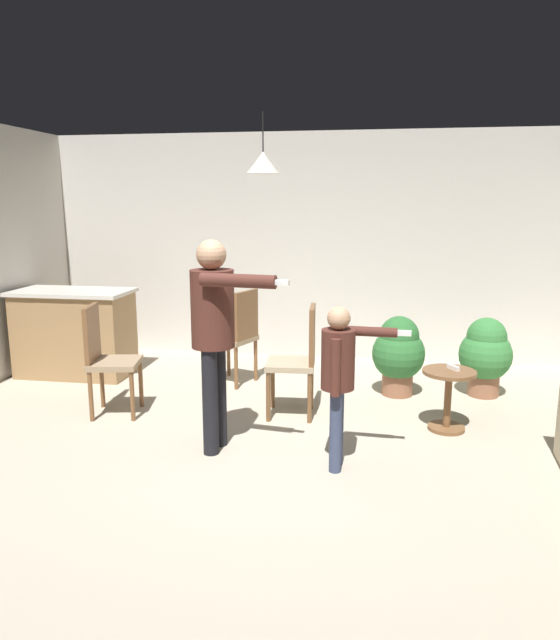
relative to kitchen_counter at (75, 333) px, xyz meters
The scene contains 13 objects.
ground 3.17m from the kitchen_counter, 38.54° to the right, with size 7.68×7.68×0.00m, color #B2A893.
wall_back 2.88m from the kitchen_counter, 27.01° to the left, with size 6.40×0.10×2.70m, color beige.
kitchen_counter is the anchor object (origin of this frame).
side_table_by_couch 4.01m from the kitchen_counter, 14.50° to the right, with size 0.44×0.44×0.52m.
person_adult 2.74m from the kitchen_counter, 39.39° to the right, with size 0.78×0.54×1.63m.
person_child 3.57m from the kitchen_counter, 31.88° to the right, with size 0.62×0.34×1.19m.
dining_chair_by_counter 1.85m from the kitchen_counter, ahead, with size 0.55×0.55×1.00m.
dining_chair_near_wall 2.74m from the kitchen_counter, 18.35° to the right, with size 0.45×0.45×1.00m.
dining_chair_centre_back 1.43m from the kitchen_counter, 50.87° to the right, with size 0.49×0.49×1.00m.
potted_plant_corner 3.50m from the kitchen_counter, ahead, with size 0.52×0.52×0.80m.
potted_plant_by_wall 4.34m from the kitchen_counter, ahead, with size 0.51×0.51×0.79m.
spare_remote_on_table 4.03m from the kitchen_counter, 13.93° to the right, with size 0.04×0.13×0.04m, color white.
ceiling_light_pendant 2.84m from the kitchen_counter, ahead, with size 0.32×0.32×0.55m.
Camera 1 is at (0.80, -3.90, 1.90)m, focal length 32.94 mm.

